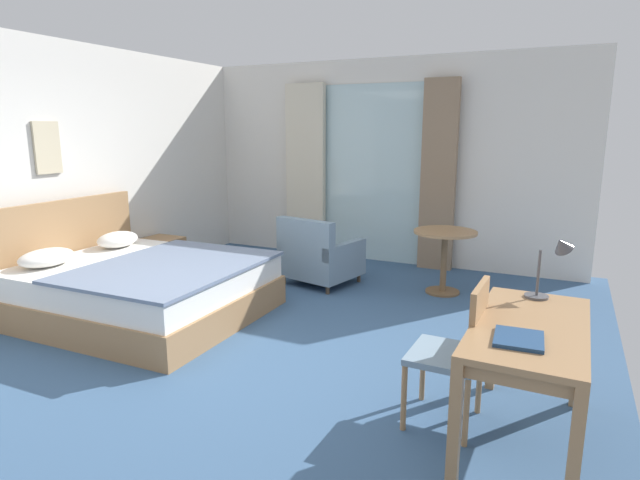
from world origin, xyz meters
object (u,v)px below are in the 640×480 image
(nightstand, at_px, (162,255))
(desk_lamp, at_px, (555,257))
(bed, at_px, (139,286))
(framed_picture, at_px, (47,148))
(desk_chair, at_px, (458,346))
(writing_desk, at_px, (529,339))
(closed_book, at_px, (519,339))
(armchair_by_window, at_px, (319,257))
(round_cafe_table, at_px, (445,247))

(nightstand, height_order, desk_lamp, desk_lamp)
(bed, xyz_separation_m, framed_picture, (-1.15, 0.00, 1.35))
(nightstand, relative_size, desk_chair, 0.49)
(writing_desk, xyz_separation_m, closed_book, (-0.04, -0.29, 0.10))
(desk_chair, xyz_separation_m, desk_lamp, (0.49, 0.58, 0.49))
(desk_chair, relative_size, desk_lamp, 2.17)
(desk_chair, distance_m, framed_picture, 4.61)
(framed_picture, bearing_deg, closed_book, -11.56)
(framed_picture, bearing_deg, desk_lamp, -0.98)
(writing_desk, relative_size, closed_book, 4.58)
(desk_chair, distance_m, armchair_by_window, 3.21)
(round_cafe_table, bearing_deg, armchair_by_window, -168.50)
(writing_desk, relative_size, armchair_by_window, 1.39)
(nightstand, xyz_separation_m, closed_book, (4.53, -2.29, 0.53))
(writing_desk, distance_m, round_cafe_table, 2.93)
(desk_chair, relative_size, framed_picture, 1.75)
(bed, xyz_separation_m, armchair_by_window, (1.17, 1.74, 0.03))
(round_cafe_table, height_order, framed_picture, framed_picture)
(closed_book, height_order, armchair_by_window, armchair_by_window)
(writing_desk, xyz_separation_m, framed_picture, (-4.83, 0.69, 0.99))
(round_cafe_table, distance_m, framed_picture, 4.41)
(round_cafe_table, bearing_deg, nightstand, -168.37)
(bed, distance_m, closed_book, 3.80)
(closed_book, bearing_deg, round_cafe_table, 105.63)
(armchair_by_window, xyz_separation_m, framed_picture, (-2.31, -1.74, 1.32))
(closed_book, bearing_deg, framed_picture, 165.08)
(desk_lamp, xyz_separation_m, closed_book, (-0.13, -0.89, -0.26))
(nightstand, bearing_deg, writing_desk, -23.65)
(desk_chair, height_order, closed_book, desk_chair)
(desk_lamp, relative_size, round_cafe_table, 0.60)
(bed, relative_size, desk_lamp, 5.22)
(writing_desk, relative_size, round_cafe_table, 1.79)
(closed_book, xyz_separation_m, framed_picture, (-4.79, 0.98, 0.89))
(armchair_by_window, height_order, framed_picture, framed_picture)
(desk_lamp, relative_size, framed_picture, 0.81)
(bed, distance_m, round_cafe_table, 3.31)
(framed_picture, bearing_deg, nightstand, 79.09)
(bed, relative_size, desk_chair, 2.41)
(bed, relative_size, round_cafe_table, 3.13)
(bed, distance_m, armchair_by_window, 2.10)
(desk_lamp, relative_size, armchair_by_window, 0.47)
(nightstand, bearing_deg, desk_chair, -25.37)
(nightstand, height_order, armchair_by_window, armchair_by_window)
(armchair_by_window, bearing_deg, writing_desk, -44.02)
(writing_desk, relative_size, desk_chair, 1.38)
(desk_chair, relative_size, armchair_by_window, 1.01)
(desk_chair, distance_m, round_cafe_table, 2.78)
(closed_book, bearing_deg, writing_desk, 79.00)
(closed_book, height_order, round_cafe_table, closed_book)
(closed_book, relative_size, framed_picture, 0.52)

